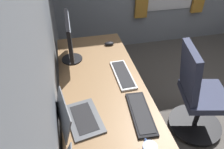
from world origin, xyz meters
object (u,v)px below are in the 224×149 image
keyboard_spare (123,74)px  keyboard_main (141,113)px  monitor_primary (69,37)px  laptop_leftmost (76,117)px  office_chair (197,96)px  mouse_main (109,43)px

keyboard_spare → keyboard_main: bearing=-179.1°
monitor_primary → keyboard_spare: monitor_primary is taller
laptop_leftmost → keyboard_main: 0.46m
keyboard_main → office_chair: bearing=-66.0°
monitor_primary → keyboard_main: monitor_primary is taller
monitor_primary → keyboard_main: size_ratio=1.18×
laptop_leftmost → office_chair: size_ratio=0.39×
keyboard_spare → mouse_main: bearing=0.3°
keyboard_main → keyboard_spare: size_ratio=1.02×
laptop_leftmost → keyboard_spare: bearing=-46.3°
monitor_primary → keyboard_spare: size_ratio=1.20×
monitor_primary → laptop_leftmost: (-0.79, 0.03, -0.19)m
monitor_primary → mouse_main: (0.20, -0.41, -0.23)m
mouse_main → office_chair: size_ratio=0.11×
mouse_main → office_chair: 1.05m
mouse_main → office_chair: (-0.70, -0.72, -0.29)m
laptop_leftmost → office_chair: (0.28, -1.17, -0.32)m
keyboard_main → mouse_main: mouse_main is taller
mouse_main → laptop_leftmost: bearing=155.5°
monitor_primary → keyboard_spare: (-0.36, -0.42, -0.23)m
keyboard_spare → mouse_main: 0.55m
laptop_leftmost → monitor_primary: bearing=-2.5°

